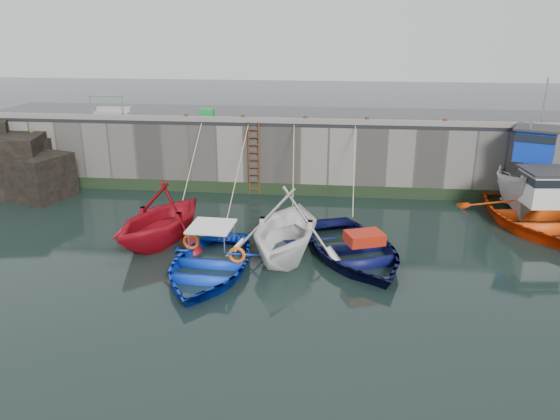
# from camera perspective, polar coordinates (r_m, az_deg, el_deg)

# --- Properties ---
(ground) EXTENTS (120.00, 120.00, 0.00)m
(ground) POSITION_cam_1_polar(r_m,az_deg,el_deg) (14.92, -0.98, -9.93)
(ground) COLOR black
(ground) RESTS_ON ground
(quay_back) EXTENTS (30.00, 5.00, 3.00)m
(quay_back) POSITION_cam_1_polar(r_m,az_deg,el_deg) (26.13, 2.50, 6.36)
(quay_back) COLOR slate
(quay_back) RESTS_ON ground
(road_back) EXTENTS (30.00, 5.00, 0.16)m
(road_back) POSITION_cam_1_polar(r_m,az_deg,el_deg) (25.83, 2.55, 9.78)
(road_back) COLOR black
(road_back) RESTS_ON quay_back
(kerb_back) EXTENTS (30.00, 0.30, 0.20)m
(kerb_back) POSITION_cam_1_polar(r_m,az_deg,el_deg) (23.49, 2.16, 9.30)
(kerb_back) COLOR slate
(kerb_back) RESTS_ON road_back
(algae_back) EXTENTS (30.00, 0.08, 0.50)m
(algae_back) POSITION_cam_1_polar(r_m,az_deg,el_deg) (24.00, 2.04, 2.12)
(algae_back) COLOR black
(algae_back) RESTS_ON ground
(rock_outcrop) EXTENTS (5.85, 4.24, 3.41)m
(rock_outcrop) POSITION_cam_1_polar(r_m,az_deg,el_deg) (27.12, -26.52, 4.31)
(rock_outcrop) COLOR black
(rock_outcrop) RESTS_ON ground
(ladder) EXTENTS (0.51, 0.08, 3.20)m
(ladder) POSITION_cam_1_polar(r_m,az_deg,el_deg) (23.83, -2.75, 5.33)
(ladder) COLOR #3F1E0F
(ladder) RESTS_ON ground
(boat_near_white) EXTENTS (5.10, 5.51, 2.39)m
(boat_near_white) POSITION_cam_1_polar(r_m,az_deg,el_deg) (19.48, -12.20, -3.19)
(boat_near_white) COLOR #AA0E1B
(boat_near_white) RESTS_ON ground
(boat_near_white_rope) EXTENTS (0.04, 4.27, 3.10)m
(boat_near_white_rope) POSITION_cam_1_polar(r_m,az_deg,el_deg) (23.24, -9.02, 0.68)
(boat_near_white_rope) COLOR tan
(boat_near_white_rope) RESTS_ON ground
(boat_near_blue) EXTENTS (3.80, 5.16, 1.04)m
(boat_near_blue) POSITION_cam_1_polar(r_m,az_deg,el_deg) (16.88, -7.46, -6.48)
(boat_near_blue) COLOR #0C34C2
(boat_near_blue) RESTS_ON ground
(boat_near_blue_rope) EXTENTS (0.04, 6.24, 3.10)m
(boat_near_blue_rope) POSITION_cam_1_polar(r_m,az_deg,el_deg) (21.70, -4.19, -0.46)
(boat_near_blue_rope) COLOR tan
(boat_near_blue_rope) RESTS_ON ground
(boat_near_blacktrim) EXTENTS (4.61, 5.20, 2.53)m
(boat_near_blacktrim) POSITION_cam_1_polar(r_m,az_deg,el_deg) (17.96, 0.60, -4.68)
(boat_near_blacktrim) COLOR white
(boat_near_blacktrim) RESTS_ON ground
(boat_near_blacktrim_rope) EXTENTS (0.04, 4.83, 3.10)m
(boat_near_blacktrim_rope) POSITION_cam_1_polar(r_m,az_deg,el_deg) (22.18, 1.78, 0.01)
(boat_near_blacktrim_rope) COLOR tan
(boat_near_blacktrim_rope) RESTS_ON ground
(boat_near_navy) EXTENTS (5.54, 6.42, 1.12)m
(boat_near_navy) POSITION_cam_1_polar(r_m,az_deg,el_deg) (17.92, 7.65, -4.92)
(boat_near_navy) COLOR #090C3A
(boat_near_navy) RESTS_ON ground
(boat_near_navy_rope) EXTENTS (0.04, 4.82, 3.10)m
(boat_near_navy_rope) POSITION_cam_1_polar(r_m,az_deg,el_deg) (22.13, 7.47, -0.19)
(boat_near_navy_rope) COLOR tan
(boat_near_navy_rope) RESTS_ON ground
(boat_far_white) EXTENTS (4.65, 6.82, 5.47)m
(boat_far_white) POSITION_cam_1_polar(r_m,az_deg,el_deg) (24.50, 24.68, 2.65)
(boat_far_white) COLOR silver
(boat_far_white) RESTS_ON ground
(boat_far_orange) EXTENTS (5.28, 6.92, 4.34)m
(boat_far_orange) POSITION_cam_1_polar(r_m,az_deg,el_deg) (22.60, 24.91, -0.30)
(boat_far_orange) COLOR #F1470C
(boat_far_orange) RESTS_ON ground
(fish_crate) EXTENTS (0.63, 0.43, 0.33)m
(fish_crate) POSITION_cam_1_polar(r_m,az_deg,el_deg) (25.56, -7.64, 10.09)
(fish_crate) COLOR #188735
(fish_crate) RESTS_ON road_back
(railing) EXTENTS (1.60, 1.05, 1.00)m
(railing) POSITION_cam_1_polar(r_m,az_deg,el_deg) (26.63, -17.07, 9.87)
(railing) COLOR #A5A8AD
(railing) RESTS_ON road_back
(bollard_a) EXTENTS (0.18, 0.18, 0.28)m
(bollard_a) POSITION_cam_1_polar(r_m,az_deg,el_deg) (24.46, -9.75, 9.53)
(bollard_a) COLOR #3F1E0F
(bollard_a) RESTS_ON road_back
(bollard_b) EXTENTS (0.18, 0.18, 0.28)m
(bollard_b) POSITION_cam_1_polar(r_m,az_deg,el_deg) (23.89, -3.89, 9.53)
(bollard_b) COLOR #3F1E0F
(bollard_b) RESTS_ON road_back
(bollard_c) EXTENTS (0.18, 0.18, 0.28)m
(bollard_c) POSITION_cam_1_polar(r_m,az_deg,el_deg) (23.57, 2.67, 9.42)
(bollard_c) COLOR #3F1E0F
(bollard_c) RESTS_ON road_back
(bollard_d) EXTENTS (0.18, 0.18, 0.28)m
(bollard_d) POSITION_cam_1_polar(r_m,az_deg,el_deg) (23.55, 9.08, 9.20)
(bollard_d) COLOR #3F1E0F
(bollard_d) RESTS_ON road_back
(bollard_e) EXTENTS (0.18, 0.18, 0.28)m
(bollard_e) POSITION_cam_1_polar(r_m,az_deg,el_deg) (23.91, 16.84, 8.78)
(bollard_e) COLOR #3F1E0F
(bollard_e) RESTS_ON road_back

